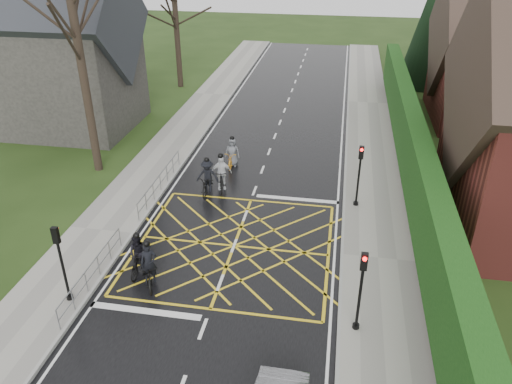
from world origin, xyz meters
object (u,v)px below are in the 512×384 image
(cyclist_rear, at_px, (149,270))
(cyclist_back, at_px, (139,257))
(cyclist_front, at_px, (221,176))
(cyclist_mid, at_px, (207,180))
(cyclist_lead, at_px, (232,156))

(cyclist_rear, relative_size, cyclist_back, 1.14)
(cyclist_back, bearing_deg, cyclist_front, 76.30)
(cyclist_rear, bearing_deg, cyclist_back, 112.68)
(cyclist_rear, relative_size, cyclist_mid, 1.03)
(cyclist_front, bearing_deg, cyclist_lead, 74.66)
(cyclist_back, xyz_separation_m, cyclist_front, (1.55, 7.26, 0.06))
(cyclist_rear, bearing_deg, cyclist_front, 59.01)
(cyclist_lead, bearing_deg, cyclist_mid, -102.27)
(cyclist_mid, relative_size, cyclist_front, 0.96)
(cyclist_front, bearing_deg, cyclist_rear, -112.64)
(cyclist_rear, distance_m, cyclist_lead, 10.69)
(cyclist_mid, bearing_deg, cyclist_lead, 77.02)
(cyclist_rear, distance_m, cyclist_mid, 7.45)
(cyclist_front, relative_size, cyclist_lead, 1.12)
(cyclist_rear, bearing_deg, cyclist_lead, 60.93)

